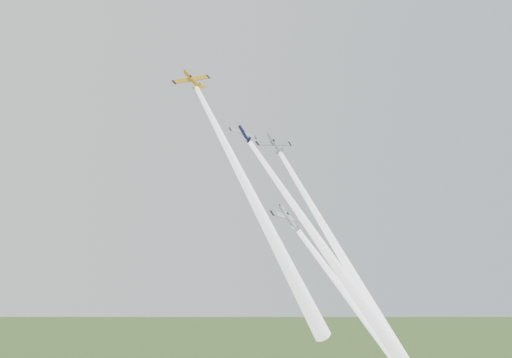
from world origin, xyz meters
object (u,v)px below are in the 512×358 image
Objects in this scene: plane_yellow at (193,80)px; plane_silver_right at (275,144)px; plane_navy at (244,134)px; plane_silver_low at (289,218)px.

plane_silver_right is at bearing -17.64° from plane_yellow.
plane_navy is at bearing -172.30° from plane_silver_right.
plane_yellow reaches higher than plane_navy.
plane_yellow is at bearing 135.45° from plane_navy.
plane_yellow reaches higher than plane_silver_right.
plane_silver_right is 1.00× the size of plane_silver_low.
plane_yellow is 22.59m from plane_silver_right.
plane_navy is 8.38m from plane_silver_right.
plane_silver_low is at bearing -110.17° from plane_silver_right.
plane_navy is (9.80, -5.47, -12.12)m from plane_yellow.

